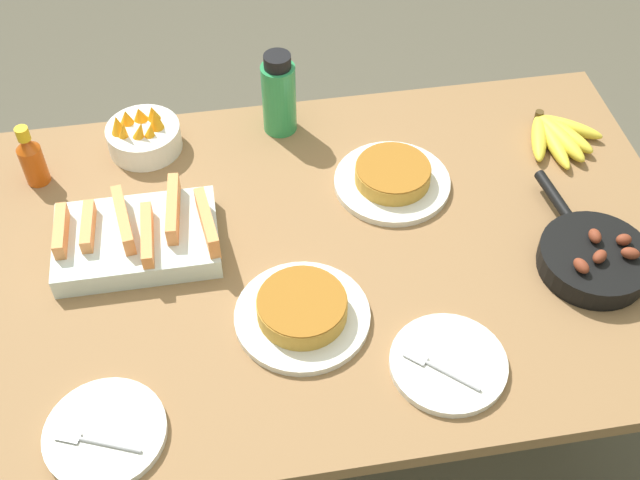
{
  "coord_description": "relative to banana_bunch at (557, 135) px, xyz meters",
  "views": [
    {
      "loc": [
        -0.18,
        -1.08,
        2.04
      ],
      "look_at": [
        0.0,
        0.0,
        0.81
      ],
      "focal_mm": 45.0,
      "sensor_mm": 36.0,
      "label": 1
    }
  ],
  "objects": [
    {
      "name": "water_bottle",
      "position": [
        -0.64,
        0.16,
        0.08
      ],
      "size": [
        0.08,
        0.08,
        0.21
      ],
      "color": "#2D9351",
      "rests_on": "dining_table"
    },
    {
      "name": "empty_plate_far_left",
      "position": [
        -0.42,
        -0.56,
        -0.01
      ],
      "size": [
        0.22,
        0.22,
        0.02
      ],
      "color": "silver",
      "rests_on": "dining_table"
    },
    {
      "name": "ground_plane",
      "position": [
        -0.61,
        -0.24,
        -0.8
      ],
      "size": [
        14.0,
        14.0,
        0.0
      ],
      "primitive_type": "plane",
      "color": "#565142"
    },
    {
      "name": "dining_table",
      "position": [
        -0.61,
        -0.24,
        -0.12
      ],
      "size": [
        1.56,
        0.98,
        0.78
      ],
      "color": "olive",
      "rests_on": "ground_plane"
    },
    {
      "name": "melon_tray",
      "position": [
        -0.98,
        -0.18,
        0.01
      ],
      "size": [
        0.34,
        0.23,
        0.1
      ],
      "color": "silver",
      "rests_on": "dining_table"
    },
    {
      "name": "skillet",
      "position": [
        -0.07,
        -0.38,
        0.01
      ],
      "size": [
        0.23,
        0.36,
        0.08
      ],
      "rotation": [
        0.0,
        0.0,
        1.69
      ],
      "color": "black",
      "rests_on": "dining_table"
    },
    {
      "name": "frittata_plate_side",
      "position": [
        -0.67,
        -0.41,
        0.01
      ],
      "size": [
        0.26,
        0.26,
        0.06
      ],
      "color": "silver",
      "rests_on": "dining_table"
    },
    {
      "name": "frittata_plate_center",
      "position": [
        -0.42,
        -0.08,
        0.0
      ],
      "size": [
        0.26,
        0.26,
        0.06
      ],
      "color": "silver",
      "rests_on": "dining_table"
    },
    {
      "name": "empty_plate_near_front",
      "position": [
        -1.04,
        -0.6,
        -0.01
      ],
      "size": [
        0.21,
        0.21,
        0.02
      ],
      "color": "silver",
      "rests_on": "dining_table"
    },
    {
      "name": "fruit_bowl_mango",
      "position": [
        -0.96,
        0.14,
        0.02
      ],
      "size": [
        0.17,
        0.17,
        0.11
      ],
      "color": "silver",
      "rests_on": "dining_table"
    },
    {
      "name": "banana_bunch",
      "position": [
        0.0,
        0.0,
        0.0
      ],
      "size": [
        0.2,
        0.2,
        0.04
      ],
      "color": "yellow",
      "rests_on": "dining_table"
    },
    {
      "name": "hot_sauce_bottle",
      "position": [
        -1.2,
        0.07,
        0.05
      ],
      "size": [
        0.05,
        0.05,
        0.15
      ],
      "color": "#C64C0F",
      "rests_on": "dining_table"
    }
  ]
}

